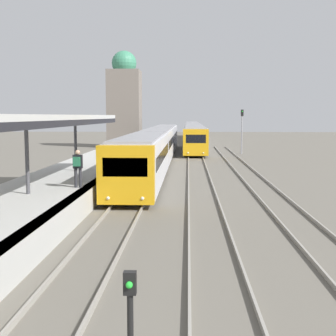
# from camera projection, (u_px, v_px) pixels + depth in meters

# --- Properties ---
(platform_canopy) EXTENTS (4.00, 20.42, 3.20)m
(platform_canopy) POSITION_uv_depth(u_px,v_px,m) (27.00, 118.00, 18.62)
(platform_canopy) COLOR beige
(platform_canopy) RESTS_ON station_platform
(person_on_platform) EXTENTS (0.40, 0.40, 1.66)m
(person_on_platform) POSITION_uv_depth(u_px,v_px,m) (78.00, 165.00, 20.51)
(person_on_platform) COLOR #2D2D33
(person_on_platform) RESTS_ON station_platform
(train_near) EXTENTS (2.57, 44.17, 3.01)m
(train_near) POSITION_uv_depth(u_px,v_px,m) (158.00, 144.00, 42.45)
(train_near) COLOR gold
(train_near) RESTS_ON ground_plane
(train_far) EXTENTS (2.54, 53.23, 3.01)m
(train_far) POSITION_uv_depth(u_px,v_px,m) (193.00, 132.00, 72.21)
(train_far) COLOR gold
(train_far) RESTS_ON ground_plane
(signal_post_near) EXTENTS (0.20, 0.21, 1.82)m
(signal_post_near) POSITION_uv_depth(u_px,v_px,m) (130.00, 315.00, 7.22)
(signal_post_near) COLOR black
(signal_post_near) RESTS_ON ground_plane
(signal_mast_far) EXTENTS (0.28, 0.29, 4.87)m
(signal_mast_far) POSITION_uv_depth(u_px,v_px,m) (242.00, 126.00, 51.40)
(signal_mast_far) COLOR gray
(signal_mast_far) RESTS_ON ground_plane
(distant_domed_building) EXTENTS (4.26, 4.26, 12.73)m
(distant_domed_building) POSITION_uv_depth(u_px,v_px,m) (125.00, 102.00, 62.22)
(distant_domed_building) COLOR slate
(distant_domed_building) RESTS_ON ground_plane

